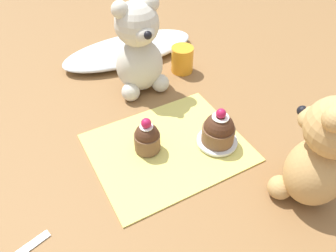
# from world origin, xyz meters

# --- Properties ---
(ground_plane) EXTENTS (4.00, 4.00, 0.00)m
(ground_plane) POSITION_xyz_m (0.00, 0.00, 0.00)
(ground_plane) COLOR olive
(knitted_placemat) EXTENTS (0.27, 0.22, 0.01)m
(knitted_placemat) POSITION_xyz_m (0.00, 0.00, 0.00)
(knitted_placemat) COLOR #E0D166
(knitted_placemat) RESTS_ON ground_plane
(tulle_cloth) EXTENTS (0.34, 0.14, 0.04)m
(tulle_cloth) POSITION_xyz_m (0.07, 0.33, 0.02)
(tulle_cloth) COLOR white
(tulle_cloth) RESTS_ON ground_plane
(teddy_bear_cream) EXTENTS (0.11, 0.11, 0.20)m
(teddy_bear_cream) POSITION_xyz_m (0.04, 0.19, 0.10)
(teddy_bear_cream) COLOR beige
(teddy_bear_cream) RESTS_ON ground_plane
(teddy_bear_tan) EXTENTS (0.12, 0.12, 0.20)m
(teddy_bear_tan) POSITION_xyz_m (0.14, -0.19, 0.09)
(teddy_bear_tan) COLOR tan
(teddy_bear_tan) RESTS_ON ground_plane
(cupcake_near_cream_bear) EXTENTS (0.05, 0.05, 0.07)m
(cupcake_near_cream_bear) POSITION_xyz_m (-0.03, 0.01, 0.03)
(cupcake_near_cream_bear) COLOR brown
(cupcake_near_cream_bear) RESTS_ON knitted_placemat
(saucer_plate) EXTENTS (0.08, 0.08, 0.01)m
(saucer_plate) POSITION_xyz_m (0.08, -0.03, 0.01)
(saucer_plate) COLOR silver
(saucer_plate) RESTS_ON knitted_placemat
(cupcake_near_tan_bear) EXTENTS (0.06, 0.06, 0.07)m
(cupcake_near_tan_bear) POSITION_xyz_m (0.08, -0.03, 0.04)
(cupcake_near_tan_bear) COLOR brown
(cupcake_near_tan_bear) RESTS_ON saucer_plate
(juice_glass) EXTENTS (0.05, 0.05, 0.06)m
(juice_glass) POSITION_xyz_m (0.15, 0.21, 0.03)
(juice_glass) COLOR orange
(juice_glass) RESTS_ON ground_plane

